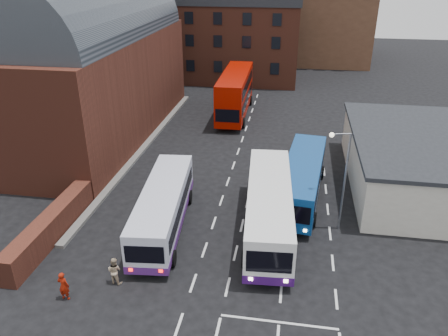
% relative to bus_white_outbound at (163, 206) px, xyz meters
% --- Properties ---
extents(ground, '(180.00, 180.00, 0.00)m').
position_rel_bus_white_outbound_xyz_m(ground, '(3.22, -4.40, -1.80)').
color(ground, black).
extents(railway_station, '(12.00, 28.00, 16.00)m').
position_rel_bus_white_outbound_xyz_m(railway_station, '(-12.28, 16.60, 5.84)').
color(railway_station, '#602B1E').
rests_on(railway_station, ground).
extents(forecourt_wall, '(1.20, 10.00, 1.80)m').
position_rel_bus_white_outbound_xyz_m(forecourt_wall, '(-6.98, -2.40, -0.90)').
color(forecourt_wall, '#602B1E').
rests_on(forecourt_wall, ground).
extents(cream_building, '(10.40, 16.40, 4.25)m').
position_rel_bus_white_outbound_xyz_m(cream_building, '(18.22, 9.60, 0.36)').
color(cream_building, beige).
rests_on(cream_building, ground).
extents(brick_terrace, '(22.00, 10.00, 11.00)m').
position_rel_bus_white_outbound_xyz_m(brick_terrace, '(-2.78, 41.60, 3.70)').
color(brick_terrace, brown).
rests_on(brick_terrace, ground).
extents(castle_keep, '(22.00, 22.00, 12.00)m').
position_rel_bus_white_outbound_xyz_m(castle_keep, '(9.22, 61.60, 4.20)').
color(castle_keep, brown).
rests_on(castle_keep, ground).
extents(bus_white_outbound, '(3.70, 11.37, 3.05)m').
position_rel_bus_white_outbound_xyz_m(bus_white_outbound, '(0.00, 0.00, 0.00)').
color(bus_white_outbound, silver).
rests_on(bus_white_outbound, ground).
extents(bus_white_inbound, '(3.79, 12.53, 3.37)m').
position_rel_bus_white_outbound_xyz_m(bus_white_inbound, '(7.03, 0.82, 0.19)').
color(bus_white_inbound, white).
rests_on(bus_white_inbound, ground).
extents(bus_blue, '(3.82, 11.62, 3.11)m').
position_rel_bus_white_outbound_xyz_m(bus_blue, '(9.22, 5.71, 0.04)').
color(bus_blue, navy).
rests_on(bus_blue, ground).
extents(bus_red_double, '(3.35, 12.69, 5.06)m').
position_rel_bus_white_outbound_xyz_m(bus_red_double, '(1.37, 24.60, 0.89)').
color(bus_red_double, '#9C0C00').
rests_on(bus_red_double, ground).
extents(street_lamp, '(1.41, 0.53, 7.08)m').
position_rel_bus_white_outbound_xyz_m(street_lamp, '(11.58, 1.89, 2.47)').
color(street_lamp, slate).
rests_on(street_lamp, ground).
extents(pedestrian_red, '(0.67, 0.46, 1.75)m').
position_rel_bus_white_outbound_xyz_m(pedestrian_red, '(-3.36, -7.56, -0.92)').
color(pedestrian_red, maroon).
rests_on(pedestrian_red, ground).
extents(pedestrian_beige, '(0.91, 0.77, 1.66)m').
position_rel_bus_white_outbound_xyz_m(pedestrian_beige, '(-1.18, -5.85, -0.97)').
color(pedestrian_beige, tan).
rests_on(pedestrian_beige, ground).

